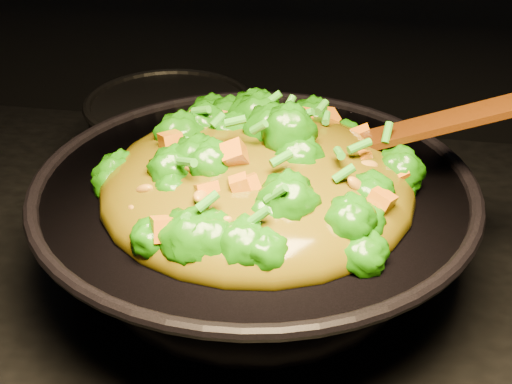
# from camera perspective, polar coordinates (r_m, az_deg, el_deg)

# --- Properties ---
(wok) EXTENTS (0.45, 0.45, 0.12)m
(wok) POSITION_cam_1_polar(r_m,az_deg,el_deg) (0.76, -0.13, -3.41)
(wok) COLOR black
(wok) RESTS_ON stovetop
(stir_fry) EXTENTS (0.39, 0.39, 0.11)m
(stir_fry) POSITION_cam_1_polar(r_m,az_deg,el_deg) (0.68, 0.08, 3.77)
(stir_fry) COLOR #1A6307
(stir_fry) RESTS_ON wok
(spatula) EXTENTS (0.25, 0.05, 0.11)m
(spatula) POSITION_cam_1_polar(r_m,az_deg,el_deg) (0.74, 10.62, 4.46)
(spatula) COLOR black
(spatula) RESTS_ON wok
(back_pot) EXTENTS (0.27, 0.27, 0.12)m
(back_pot) POSITION_cam_1_polar(r_m,az_deg,el_deg) (0.96, -6.78, 4.13)
(back_pot) COLOR black
(back_pot) RESTS_ON stovetop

